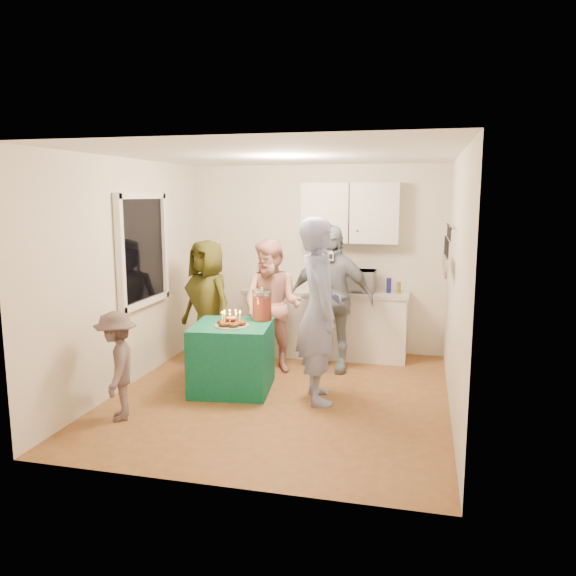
% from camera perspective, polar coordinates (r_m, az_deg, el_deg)
% --- Properties ---
extents(floor, '(4.00, 4.00, 0.00)m').
position_cam_1_polar(floor, '(6.31, -0.76, -10.87)').
color(floor, brown).
rests_on(floor, ground).
extents(ceiling, '(4.00, 4.00, 0.00)m').
position_cam_1_polar(ceiling, '(5.93, -0.81, 13.40)').
color(ceiling, white).
rests_on(ceiling, floor).
extents(back_wall, '(3.60, 3.60, 0.00)m').
position_cam_1_polar(back_wall, '(7.92, 2.80, 2.99)').
color(back_wall, silver).
rests_on(back_wall, floor).
extents(left_wall, '(4.00, 4.00, 0.00)m').
position_cam_1_polar(left_wall, '(6.66, -15.98, 1.39)').
color(left_wall, silver).
rests_on(left_wall, floor).
extents(right_wall, '(4.00, 4.00, 0.00)m').
position_cam_1_polar(right_wall, '(5.81, 16.68, 0.22)').
color(right_wall, silver).
rests_on(right_wall, floor).
extents(window_night, '(0.04, 1.00, 1.20)m').
position_cam_1_polar(window_night, '(6.88, -14.63, 3.79)').
color(window_night, black).
rests_on(window_night, left_wall).
extents(counter, '(2.20, 0.58, 0.86)m').
position_cam_1_polar(counter, '(7.74, 3.78, -3.71)').
color(counter, white).
rests_on(counter, floor).
extents(countertop, '(2.24, 0.62, 0.05)m').
position_cam_1_polar(countertop, '(7.65, 3.82, -0.39)').
color(countertop, beige).
rests_on(countertop, counter).
extents(upper_cabinet, '(1.30, 0.30, 0.80)m').
position_cam_1_polar(upper_cabinet, '(7.65, 6.34, 7.59)').
color(upper_cabinet, white).
rests_on(upper_cabinet, back_wall).
extents(pot_rack, '(0.12, 1.00, 0.60)m').
position_cam_1_polar(pot_rack, '(6.47, 15.78, 3.85)').
color(pot_rack, black).
rests_on(pot_rack, right_wall).
extents(microwave, '(0.52, 0.36, 0.29)m').
position_cam_1_polar(microwave, '(7.57, 6.88, 0.74)').
color(microwave, white).
rests_on(microwave, countertop).
extents(party_table, '(0.95, 0.95, 0.76)m').
position_cam_1_polar(party_table, '(6.42, -5.68, -6.99)').
color(party_table, '#0E5E43').
rests_on(party_table, floor).
extents(donut_cake, '(0.38, 0.38, 0.18)m').
position_cam_1_polar(donut_cake, '(6.21, -5.76, -3.07)').
color(donut_cake, '#381C0C').
rests_on(donut_cake, party_table).
extents(punch_jar, '(0.22, 0.22, 0.34)m').
position_cam_1_polar(punch_jar, '(6.45, -2.65, -1.83)').
color(punch_jar, red).
rests_on(punch_jar, party_table).
extents(man_birthday, '(0.69, 0.84, 1.97)m').
position_cam_1_polar(man_birthday, '(5.93, 3.17, -2.31)').
color(man_birthday, '#8692C4').
rests_on(man_birthday, floor).
extents(woman_back_left, '(0.95, 0.84, 1.63)m').
position_cam_1_polar(woman_back_left, '(7.26, -8.17, -1.57)').
color(woman_back_left, '#61631C').
rests_on(woman_back_left, floor).
extents(woman_back_center, '(0.91, 0.77, 1.66)m').
position_cam_1_polar(woman_back_center, '(6.96, -1.62, -1.85)').
color(woman_back_center, '#CB6E6A').
rests_on(woman_back_center, floor).
extents(woman_back_right, '(1.08, 0.45, 1.83)m').
position_cam_1_polar(woman_back_right, '(7.01, 4.34, -1.08)').
color(woman_back_right, '#0F1F34').
rests_on(woman_back_right, floor).
extents(child_near_left, '(0.66, 0.80, 1.08)m').
position_cam_1_polar(child_near_left, '(5.78, -16.98, -7.56)').
color(child_near_left, '#504040').
rests_on(child_near_left, floor).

